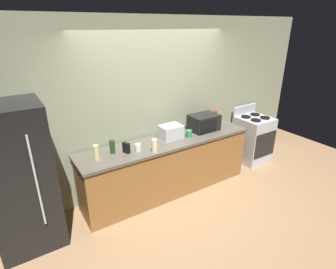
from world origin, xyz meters
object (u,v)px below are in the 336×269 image
at_px(refrigerator, 20,179).
at_px(bottle_hand_soap, 154,146).
at_px(cordless_phone, 126,148).
at_px(bottle_vinegar, 96,153).
at_px(mug_green, 189,134).
at_px(toaster_oven, 171,132).
at_px(stove_range, 253,139).
at_px(bottle_wine, 112,147).
at_px(mug_white, 138,147).
at_px(microwave, 204,122).
at_px(bottle_hot_sauce, 215,117).

relative_size(refrigerator, bottle_hand_soap, 9.47).
distance_m(cordless_phone, bottle_vinegar, 0.42).
bearing_deg(mug_green, toaster_oven, 157.26).
xyz_separation_m(refrigerator, cordless_phone, (1.33, -0.04, 0.07)).
bearing_deg(stove_range, bottle_wine, 178.91).
bearing_deg(mug_green, cordless_phone, 179.33).
relative_size(mug_white, mug_green, 0.97).
bearing_deg(refrigerator, mug_white, -2.96).
xyz_separation_m(refrigerator, toaster_oven, (2.14, 0.06, 0.10)).
distance_m(stove_range, microwave, 1.38).
bearing_deg(bottle_vinegar, bottle_hot_sauce, 6.16).
relative_size(bottle_hot_sauce, bottle_hand_soap, 1.14).
distance_m(bottle_hand_soap, mug_white, 0.24).
bearing_deg(refrigerator, cordless_phone, -1.79).
height_order(refrigerator, microwave, refrigerator).
height_order(bottle_wine, mug_green, bottle_wine).
bearing_deg(cordless_phone, mug_green, -20.23).
height_order(refrigerator, mug_green, refrigerator).
distance_m(cordless_phone, bottle_hand_soap, 0.39).
xyz_separation_m(stove_range, bottle_vinegar, (-3.14, -0.02, 0.54)).
height_order(microwave, mug_green, microwave).
relative_size(stove_range, bottle_vinegar, 5.16).
xyz_separation_m(toaster_oven, bottle_wine, (-0.97, -0.01, -0.01)).
xyz_separation_m(bottle_hand_soap, mug_white, (-0.18, 0.15, -0.04)).
relative_size(cordless_phone, mug_white, 1.42).
xyz_separation_m(cordless_phone, bottle_hot_sauce, (1.88, 0.27, 0.03)).
height_order(microwave, toaster_oven, microwave).
relative_size(toaster_oven, bottle_wine, 1.75).
bearing_deg(cordless_phone, stove_range, -18.69).
xyz_separation_m(toaster_oven, bottle_hot_sauce, (1.07, 0.17, 0.00)).
xyz_separation_m(refrigerator, mug_green, (2.41, -0.05, 0.05)).
bearing_deg(mug_white, stove_range, 1.73).
height_order(bottle_vinegar, bottle_wine, bottle_vinegar).
distance_m(refrigerator, mug_white, 1.50).
height_order(bottle_wine, mug_white, bottle_wine).
xyz_separation_m(cordless_phone, bottle_vinegar, (-0.42, 0.02, 0.03)).
distance_m(bottle_hand_soap, bottle_vinegar, 0.79).
relative_size(refrigerator, microwave, 3.75).
bearing_deg(mug_white, microwave, 5.49).
xyz_separation_m(stove_range, mug_white, (-2.55, -0.08, 0.49)).
bearing_deg(bottle_hand_soap, cordless_phone, 151.58).
distance_m(stove_range, bottle_vinegar, 3.18).
bearing_deg(bottle_vinegar, cordless_phone, -2.70).
relative_size(toaster_oven, bottle_vinegar, 1.63).
height_order(refrigerator, bottle_hand_soap, refrigerator).
height_order(cordless_phone, bottle_hot_sauce, bottle_hot_sauce).
height_order(refrigerator, toaster_oven, refrigerator).
distance_m(toaster_oven, bottle_hot_sauce, 1.09).
height_order(cordless_phone, mug_white, cordless_phone).
distance_m(stove_range, cordless_phone, 2.77).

